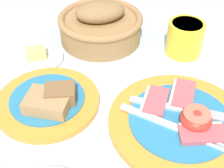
% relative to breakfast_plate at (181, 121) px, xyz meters
% --- Properties ---
extents(ground_plane, '(3.00, 3.00, 0.00)m').
position_rel_breakfast_plate_xyz_m(ground_plane, '(-0.09, -0.00, -0.01)').
color(ground_plane, '#A3BCD1').
extents(breakfast_plate, '(0.24, 0.24, 0.04)m').
position_rel_breakfast_plate_xyz_m(breakfast_plate, '(0.00, 0.00, 0.00)').
color(breakfast_plate, orange).
rests_on(breakfast_plate, ground_plane).
extents(bread_plate, '(0.19, 0.19, 0.04)m').
position_rel_breakfast_plate_xyz_m(bread_plate, '(-0.23, 0.04, 0.00)').
color(bread_plate, orange).
rests_on(bread_plate, ground_plane).
extents(sugar_cup, '(0.08, 0.08, 0.07)m').
position_rel_breakfast_plate_xyz_m(sugar_cup, '(0.04, 0.22, 0.03)').
color(sugar_cup, yellow).
rests_on(sugar_cup, ground_plane).
extents(bread_basket, '(0.19, 0.19, 0.09)m').
position_rel_breakfast_plate_xyz_m(bread_basket, '(-0.15, 0.27, 0.03)').
color(bread_basket, olive).
rests_on(bread_basket, ground_plane).
extents(butter_dish, '(0.11, 0.11, 0.03)m').
position_rel_breakfast_plate_xyz_m(butter_dish, '(-0.28, 0.18, -0.00)').
color(butter_dish, silver).
rests_on(butter_dish, ground_plane).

